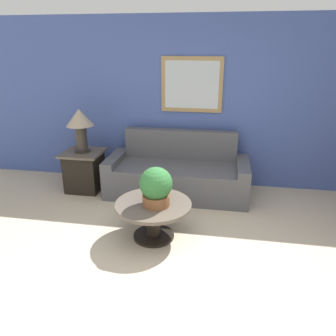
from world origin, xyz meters
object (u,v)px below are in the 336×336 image
coffee_table (153,213)px  potted_plant_on_table (156,187)px  couch_main (177,175)px  side_table (85,170)px  table_lamp (80,122)px

coffee_table → potted_plant_on_table: (0.04, -0.04, 0.35)m
couch_main → side_table: couch_main is taller
couch_main → coffee_table: size_ratio=2.37×
couch_main → table_lamp: bearing=-175.8°
side_table → potted_plant_on_table: bearing=-41.1°
table_lamp → coffee_table: bearing=-41.0°
couch_main → side_table: (-1.46, -0.11, 0.02)m
couch_main → table_lamp: size_ratio=3.20×
side_table → potted_plant_on_table: potted_plant_on_table is taller
coffee_table → table_lamp: 1.96m
potted_plant_on_table → table_lamp: bearing=138.9°
side_table → potted_plant_on_table: (1.41, -1.23, 0.36)m
side_table → table_lamp: 0.76m
couch_main → coffee_table: 1.29m
coffee_table → potted_plant_on_table: 0.36m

